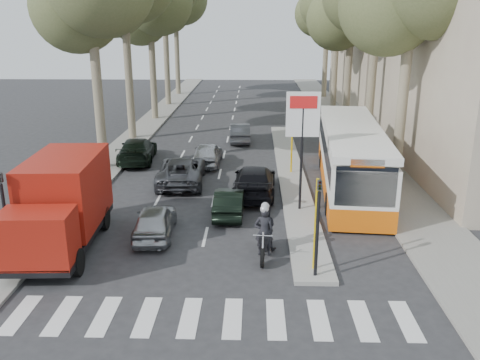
% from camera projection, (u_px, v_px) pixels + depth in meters
% --- Properties ---
extents(ground, '(120.00, 120.00, 0.00)m').
position_uv_depth(ground, '(224.00, 258.00, 19.13)').
color(ground, '#28282B').
rests_on(ground, ground).
extents(sidewalk_right, '(3.20, 70.00, 0.12)m').
position_uv_depth(sidewalk_right, '(343.00, 126.00, 42.71)').
color(sidewalk_right, gray).
rests_on(sidewalk_right, ground).
extents(median_left, '(2.40, 64.00, 0.12)m').
position_uv_depth(median_left, '(154.00, 118.00, 46.03)').
color(median_left, gray).
rests_on(median_left, ground).
extents(traffic_island, '(1.50, 26.00, 0.16)m').
position_uv_depth(traffic_island, '(291.00, 173.00, 29.51)').
color(traffic_island, gray).
rests_on(traffic_island, ground).
extents(building_far, '(11.00, 20.00, 16.00)m').
position_uv_depth(building_far, '(405.00, 26.00, 48.71)').
color(building_far, '#B7A88E').
rests_on(building_far, ground).
extents(billboard, '(1.50, 12.10, 5.60)m').
position_uv_depth(billboard, '(302.00, 134.00, 22.70)').
color(billboard, yellow).
rests_on(billboard, ground).
extents(traffic_light_island, '(0.16, 0.41, 3.60)m').
position_uv_depth(traffic_light_island, '(318.00, 212.00, 16.87)').
color(traffic_light_island, black).
rests_on(traffic_light_island, ground).
extents(traffic_light_left, '(0.16, 0.41, 3.60)m').
position_uv_depth(traffic_light_left, '(4.00, 204.00, 17.64)').
color(traffic_light_left, black).
rests_on(traffic_light_left, ground).
extents(tree_l_c, '(7.40, 7.20, 13.71)m').
position_uv_depth(tree_l_c, '(151.00, 2.00, 43.12)').
color(tree_l_c, '#6B604C').
rests_on(tree_l_c, ground).
extents(tree_l_e, '(7.40, 7.20, 14.49)m').
position_uv_depth(tree_l_e, '(176.00, 0.00, 58.17)').
color(tree_l_e, '#6B604C').
rests_on(tree_l_e, ground).
extents(tree_r_c, '(7.40, 7.20, 13.32)m').
position_uv_depth(tree_r_c, '(354.00, 6.00, 40.86)').
color(tree_r_c, '#6B604C').
rests_on(tree_r_c, ground).
extents(tree_r_e, '(7.40, 7.20, 14.10)m').
position_uv_depth(tree_r_e, '(329.00, 3.00, 55.90)').
color(tree_r_e, '#6B604C').
rests_on(tree_r_e, ground).
extents(silver_hatchback, '(1.78, 3.97, 1.32)m').
position_uv_depth(silver_hatchback, '(155.00, 221.00, 20.97)').
color(silver_hatchback, '#A1A4A9').
rests_on(silver_hatchback, ground).
extents(dark_hatchback, '(1.35, 3.75, 1.23)m').
position_uv_depth(dark_hatchback, '(229.00, 202.00, 23.29)').
color(dark_hatchback, black).
rests_on(dark_hatchback, ground).
extents(queue_car_a, '(2.69, 5.37, 1.46)m').
position_uv_depth(queue_car_a, '(181.00, 170.00, 27.75)').
color(queue_car_a, '#45464C').
rests_on(queue_car_a, ground).
extents(queue_car_b, '(2.29, 5.22, 1.49)m').
position_uv_depth(queue_car_b, '(255.00, 181.00, 25.90)').
color(queue_car_b, black).
rests_on(queue_car_b, ground).
extents(queue_car_c, '(1.75, 4.14, 1.40)m').
position_uv_depth(queue_car_c, '(208.00, 154.00, 31.37)').
color(queue_car_c, '#A3A6AB').
rests_on(queue_car_c, ground).
extents(queue_car_d, '(1.63, 4.17, 1.35)m').
position_uv_depth(queue_car_d, '(240.00, 133.00, 37.34)').
color(queue_car_d, '#4E5056').
rests_on(queue_car_d, ground).
extents(queue_car_e, '(2.53, 5.31, 1.49)m').
position_uv_depth(queue_car_e, '(137.00, 150.00, 32.08)').
color(queue_car_e, black).
rests_on(queue_car_e, ground).
extents(red_truck, '(2.84, 6.70, 3.51)m').
position_uv_depth(red_truck, '(62.00, 202.00, 19.62)').
color(red_truck, black).
rests_on(red_truck, ground).
extents(city_bus, '(3.91, 13.06, 3.39)m').
position_uv_depth(city_bus, '(351.00, 155.00, 26.71)').
color(city_bus, '#E45F0C').
rests_on(city_bus, ground).
extents(motorcycle, '(0.91, 2.45, 2.08)m').
position_uv_depth(motorcycle, '(264.00, 231.00, 19.27)').
color(motorcycle, black).
rests_on(motorcycle, ground).
extents(pedestrian_near, '(0.94, 0.97, 1.55)m').
position_uv_depth(pedestrian_near, '(381.00, 189.00, 24.26)').
color(pedestrian_near, '#403550').
rests_on(pedestrian_near, sidewalk_right).
extents(pedestrian_far, '(1.17, 0.59, 1.76)m').
position_uv_depth(pedestrian_far, '(382.00, 153.00, 30.32)').
color(pedestrian_far, brown).
rests_on(pedestrian_far, sidewalk_right).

